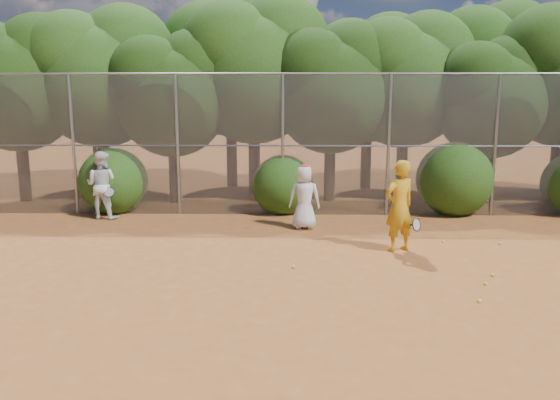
{
  "coord_description": "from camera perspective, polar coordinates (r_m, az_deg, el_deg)",
  "views": [
    {
      "loc": [
        -0.75,
        -9.49,
        3.41
      ],
      "look_at": [
        -1.0,
        2.5,
        1.1
      ],
      "focal_mm": 35.0,
      "sensor_mm": 36.0,
      "label": 1
    }
  ],
  "objects": [
    {
      "name": "bush_2",
      "position": [
        16.65,
        17.77,
        2.4
      ],
      "size": [
        2.2,
        2.2,
        2.2
      ],
      "primitive_type": "sphere",
      "color": "#1E4110",
      "rests_on": "ground"
    },
    {
      "name": "tree_4",
      "position": [
        17.78,
        5.52,
        11.97
      ],
      "size": [
        4.19,
        3.64,
        5.73
      ],
      "color": "black",
      "rests_on": "ground"
    },
    {
      "name": "tree_12",
      "position": [
        22.02,
        21.17,
        13.05
      ],
      "size": [
        5.02,
        4.37,
        6.88
      ],
      "color": "black",
      "rests_on": "ground"
    },
    {
      "name": "tree_11",
      "position": [
        20.34,
        9.38,
        12.88
      ],
      "size": [
        4.64,
        4.03,
        6.35
      ],
      "color": "black",
      "rests_on": "ground"
    },
    {
      "name": "ball_2",
      "position": [
        11.27,
        21.32,
        -7.3
      ],
      "size": [
        0.07,
        0.07,
        0.07
      ],
      "primitive_type": "sphere",
      "color": "#C2EF2B",
      "rests_on": "ground"
    },
    {
      "name": "player_white",
      "position": [
        15.99,
        -18.12,
        1.49
      ],
      "size": [
        1.04,
        0.87,
        1.89
      ],
      "rotation": [
        0.0,
        0.0,
        2.96
      ],
      "color": "white",
      "rests_on": "ground"
    },
    {
      "name": "tree_5",
      "position": [
        18.93,
        13.12,
        12.55
      ],
      "size": [
        4.51,
        3.92,
        6.17
      ],
      "color": "black",
      "rests_on": "ground"
    },
    {
      "name": "tree_9",
      "position": [
        21.59,
        -18.73,
        12.8
      ],
      "size": [
        4.83,
        4.2,
        6.62
      ],
      "color": "black",
      "rests_on": "ground"
    },
    {
      "name": "ball_1",
      "position": [
        13.65,
        22.0,
        -4.23
      ],
      "size": [
        0.07,
        0.07,
        0.07
      ],
      "primitive_type": "sphere",
      "color": "#C2EF2B",
      "rests_on": "ground"
    },
    {
      "name": "tree_2",
      "position": [
        17.72,
        -11.06,
        11.26
      ],
      "size": [
        3.99,
        3.47,
        5.47
      ],
      "color": "black",
      "rests_on": "ground"
    },
    {
      "name": "fence_back",
      "position": [
        15.57,
        3.54,
        5.87
      ],
      "size": [
        20.05,
        0.09,
        4.03
      ],
      "color": "gray",
      "rests_on": "ground"
    },
    {
      "name": "ball_6",
      "position": [
        9.83,
        20.07,
        -9.87
      ],
      "size": [
        0.07,
        0.07,
        0.07
      ],
      "primitive_type": "sphere",
      "color": "#C2EF2B",
      "rests_on": "ground"
    },
    {
      "name": "tree_1",
      "position": [
        19.08,
        -18.18,
        12.63
      ],
      "size": [
        4.64,
        4.03,
        6.35
      ],
      "color": "black",
      "rests_on": "ground"
    },
    {
      "name": "ball_4",
      "position": [
        10.99,
        1.4,
        -6.99
      ],
      "size": [
        0.07,
        0.07,
        0.07
      ],
      "primitive_type": "sphere",
      "color": "#C2EF2B",
      "rests_on": "ground"
    },
    {
      "name": "bush_0",
      "position": [
        16.82,
        -17.02,
        2.18
      ],
      "size": [
        2.0,
        2.0,
        2.0
      ],
      "primitive_type": "sphere",
      "color": "#1E4110",
      "rests_on": "ground"
    },
    {
      "name": "ball_5",
      "position": [
        13.4,
        16.69,
        -4.16
      ],
      "size": [
        0.07,
        0.07,
        0.07
      ],
      "primitive_type": "sphere",
      "color": "#C2EF2B",
      "rests_on": "ground"
    },
    {
      "name": "player_yellow",
      "position": [
        12.25,
        12.35,
        -0.63
      ],
      "size": [
        0.93,
        0.78,
        2.03
      ],
      "rotation": [
        0.0,
        0.0,
        3.64
      ],
      "color": "gold",
      "rests_on": "ground"
    },
    {
      "name": "bush_1",
      "position": [
        15.99,
        0.29,
        1.87
      ],
      "size": [
        1.8,
        1.8,
        1.8
      ],
      "primitive_type": "sphere",
      "color": "#1E4110",
      "rests_on": "ground"
    },
    {
      "name": "tree_6",
      "position": [
        18.62,
        21.33,
        10.34
      ],
      "size": [
        3.86,
        3.36,
        5.29
      ],
      "color": "black",
      "rests_on": "ground"
    },
    {
      "name": "tree_0",
      "position": [
        19.58,
        -25.7,
        11.37
      ],
      "size": [
        4.38,
        3.81,
        6.0
      ],
      "color": "black",
      "rests_on": "ground"
    },
    {
      "name": "ground",
      "position": [
        10.11,
        5.44,
        -8.85
      ],
      "size": [
        80.0,
        80.0,
        0.0
      ],
      "primitive_type": "plane",
      "color": "#964F21",
      "rests_on": "ground"
    },
    {
      "name": "player_teen",
      "position": [
        14.05,
        2.57,
        0.31
      ],
      "size": [
        0.81,
        0.53,
        1.68
      ],
      "rotation": [
        0.0,
        0.0,
        3.14
      ],
      "color": "silver",
      "rests_on": "ground"
    },
    {
      "name": "tree_3",
      "position": [
        18.4,
        -2.58,
        13.95
      ],
      "size": [
        4.89,
        4.26,
        6.7
      ],
      "color": "black",
      "rests_on": "ground"
    },
    {
      "name": "ball_0",
      "position": [
        10.73,
        20.67,
        -8.16
      ],
      "size": [
        0.07,
        0.07,
        0.07
      ],
      "primitive_type": "sphere",
      "color": "#C2EF2B",
      "rests_on": "ground"
    },
    {
      "name": "tree_10",
      "position": [
        20.69,
        -5.01,
        14.23
      ],
      "size": [
        5.15,
        4.48,
        7.06
      ],
      "color": "black",
      "rests_on": "ground"
    }
  ]
}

